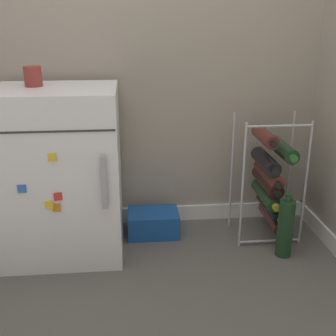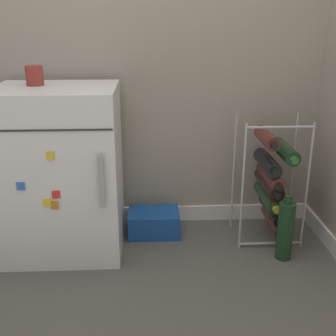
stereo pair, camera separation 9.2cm
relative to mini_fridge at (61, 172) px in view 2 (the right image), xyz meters
The scene contains 6 objects.
ground_plane 0.69m from the mini_fridge, 33.57° to the right, with size 14.00×14.00×0.00m, color #56544F.
mini_fridge is the anchor object (origin of this frame).
wine_rack 1.08m from the mini_fridge, ahead, with size 0.34×0.33×0.66m.
soda_box 0.59m from the mini_fridge, 14.39° to the left, with size 0.28×0.20×0.13m.
fridge_top_cup 0.47m from the mini_fridge, 153.73° to the left, with size 0.08×0.08×0.09m.
loose_bottle_floor 1.14m from the mini_fridge, ahead, with size 0.08×0.08×0.34m.
Camera 2 is at (-0.02, -1.67, 1.13)m, focal length 45.00 mm.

